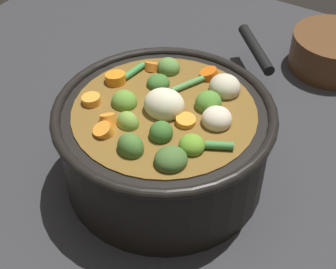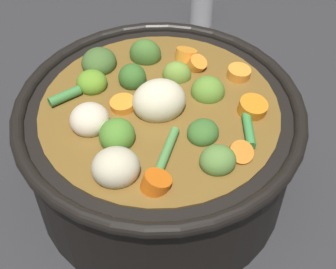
% 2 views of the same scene
% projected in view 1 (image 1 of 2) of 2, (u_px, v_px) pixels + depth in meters
% --- Properties ---
extents(ground_plane, '(1.10, 1.10, 0.00)m').
position_uv_depth(ground_plane, '(165.00, 175.00, 0.69)').
color(ground_plane, '#2D2D30').
extents(cooking_pot, '(0.28, 0.28, 0.15)m').
position_uv_depth(cooking_pot, '(165.00, 141.00, 0.64)').
color(cooking_pot, black).
rests_on(cooking_pot, ground_plane).
extents(small_saucepan, '(0.22, 0.22, 0.06)m').
position_uv_depth(small_saucepan, '(331.00, 51.00, 0.86)').
color(small_saucepan, brown).
rests_on(small_saucepan, ground_plane).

